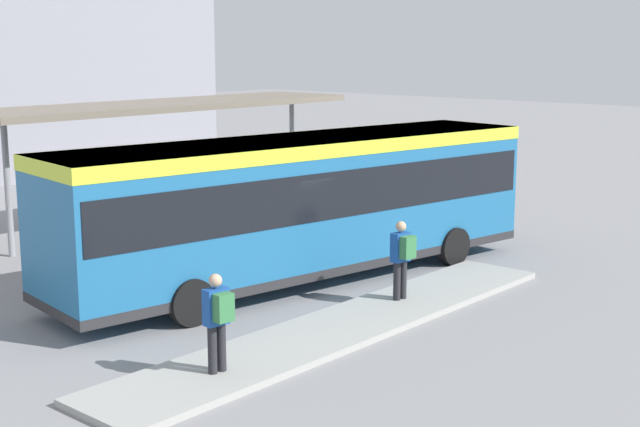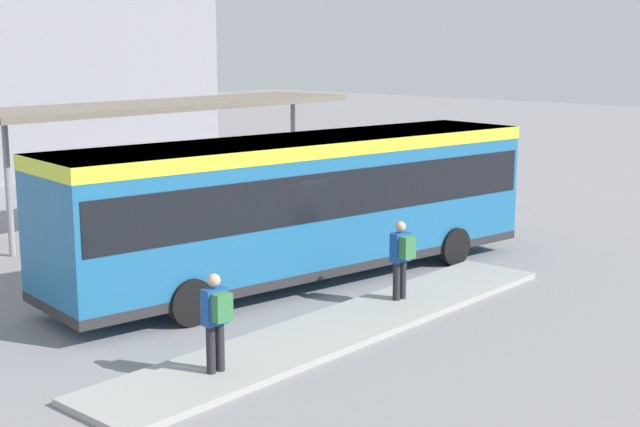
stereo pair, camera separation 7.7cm
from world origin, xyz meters
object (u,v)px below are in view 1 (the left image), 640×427
(city_bus, at_px, (303,198))
(bicycle_red, at_px, (446,193))
(pedestrian_companion, at_px, (218,317))
(bicycle_orange, at_px, (469,196))
(potted_planter_far_side, at_px, (287,204))
(pedestrian_waiting, at_px, (402,255))
(potted_planter_near_shelter, at_px, (255,206))

(city_bus, height_order, bicycle_red, city_bus)
(pedestrian_companion, distance_m, bicycle_orange, 16.52)
(city_bus, height_order, pedestrian_companion, city_bus)
(bicycle_red, bearing_deg, potted_planter_far_side, -107.86)
(bicycle_orange, height_order, bicycle_red, bicycle_red)
(city_bus, height_order, pedestrian_waiting, city_bus)
(bicycle_orange, relative_size, potted_planter_far_side, 1.42)
(bicycle_orange, xyz_separation_m, potted_planter_far_side, (-5.97, 2.52, 0.25))
(pedestrian_waiting, relative_size, potted_planter_near_shelter, 1.12)
(pedestrian_companion, relative_size, potted_planter_near_shelter, 1.11)
(bicycle_red, bearing_deg, bicycle_orange, 4.93)
(city_bus, height_order, potted_planter_far_side, city_bus)
(pedestrian_companion, height_order, potted_planter_near_shelter, pedestrian_companion)
(city_bus, xyz_separation_m, pedestrian_companion, (-5.35, -3.08, -0.83))
(pedestrian_waiting, bearing_deg, city_bus, 5.16)
(potted_planter_far_side, bearing_deg, potted_planter_near_shelter, -175.98)
(bicycle_red, distance_m, potted_planter_far_side, 6.12)
(bicycle_orange, distance_m, potted_planter_near_shelter, 7.77)
(city_bus, relative_size, pedestrian_companion, 7.54)
(bicycle_orange, xyz_separation_m, potted_planter_near_shelter, (-7.37, 2.42, 0.40))
(bicycle_red, relative_size, potted_planter_near_shelter, 1.18)
(bicycle_red, xyz_separation_m, potted_planter_near_shelter, (-7.27, 1.59, 0.38))
(pedestrian_companion, bearing_deg, bicycle_orange, -65.29)
(city_bus, bearing_deg, pedestrian_companion, -141.26)
(bicycle_red, bearing_deg, pedestrian_waiting, -62.83)
(bicycle_red, distance_m, potted_planter_near_shelter, 7.45)
(city_bus, distance_m, potted_planter_far_side, 6.47)
(bicycle_orange, bearing_deg, pedestrian_companion, -74.43)
(pedestrian_waiting, bearing_deg, bicycle_orange, -56.97)
(potted_planter_near_shelter, bearing_deg, pedestrian_companion, -137.62)
(city_bus, distance_m, pedestrian_companion, 6.23)
(pedestrian_companion, relative_size, potted_planter_far_side, 1.40)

